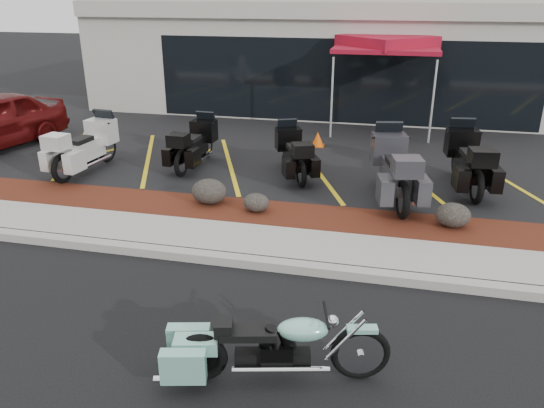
% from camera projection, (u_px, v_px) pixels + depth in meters
% --- Properties ---
extents(ground, '(90.00, 90.00, 0.00)m').
position_uv_depth(ground, '(260.00, 297.00, 7.77)').
color(ground, black).
rests_on(ground, ground).
extents(curb, '(24.00, 0.25, 0.15)m').
position_uv_depth(curb, '(274.00, 264.00, 8.56)').
color(curb, gray).
rests_on(curb, ground).
extents(sidewalk, '(24.00, 1.20, 0.15)m').
position_uv_depth(sidewalk, '(283.00, 245.00, 9.19)').
color(sidewalk, gray).
rests_on(sidewalk, ground).
extents(mulch_bed, '(24.00, 1.20, 0.16)m').
position_uv_depth(mulch_bed, '(296.00, 218.00, 10.27)').
color(mulch_bed, '#34190C').
rests_on(mulch_bed, ground).
extents(upper_lot, '(26.00, 9.60, 0.15)m').
position_uv_depth(upper_lot, '(330.00, 145.00, 15.15)').
color(upper_lot, black).
rests_on(upper_lot, ground).
extents(dealership_building, '(18.00, 8.16, 4.00)m').
position_uv_depth(dealership_building, '(353.00, 52.00, 20.08)').
color(dealership_building, '#A6A296').
rests_on(dealership_building, ground).
extents(boulder_left, '(0.72, 0.60, 0.51)m').
position_uv_depth(boulder_left, '(209.00, 191.00, 10.69)').
color(boulder_left, black).
rests_on(boulder_left, mulch_bed).
extents(boulder_mid, '(0.51, 0.43, 0.36)m').
position_uv_depth(boulder_mid, '(256.00, 203.00, 10.32)').
color(boulder_mid, black).
rests_on(boulder_mid, mulch_bed).
extents(boulder_right, '(0.63, 0.52, 0.45)m').
position_uv_depth(boulder_right, '(453.00, 215.00, 9.64)').
color(boulder_right, black).
rests_on(boulder_right, mulch_bed).
extents(hero_cruiser, '(2.66, 1.24, 0.91)m').
position_uv_depth(hero_cruiser, '(361.00, 346.00, 5.99)').
color(hero_cruiser, '#7CC1AA').
rests_on(hero_cruiser, ground).
extents(touring_white, '(1.11, 2.37, 1.34)m').
position_uv_depth(touring_white, '(106.00, 136.00, 13.15)').
color(touring_white, beige).
rests_on(touring_white, upper_lot).
extents(touring_black_front, '(0.91, 2.13, 1.22)m').
position_uv_depth(touring_black_front, '(206.00, 135.00, 13.48)').
color(touring_black_front, black).
rests_on(touring_black_front, upper_lot).
extents(touring_black_mid, '(1.54, 2.20, 1.20)m').
position_uv_depth(touring_black_mid, '(287.00, 143.00, 12.81)').
color(touring_black_mid, black).
rests_on(touring_black_mid, upper_lot).
extents(touring_grey, '(1.45, 2.64, 1.45)m').
position_uv_depth(touring_grey, '(387.00, 154.00, 11.50)').
color(touring_grey, '#313137').
rests_on(touring_grey, upper_lot).
extents(touring_black_rear, '(1.21, 2.48, 1.39)m').
position_uv_depth(touring_black_rear, '(459.00, 147.00, 12.11)').
color(touring_black_rear, black).
rests_on(touring_black_rear, upper_lot).
extents(traffic_cone, '(0.45, 0.45, 0.40)m').
position_uv_depth(traffic_cone, '(318.00, 139.00, 14.67)').
color(traffic_cone, '#D84F07').
rests_on(traffic_cone, upper_lot).
extents(popup_canopy, '(3.15, 3.15, 2.79)m').
position_uv_depth(popup_canopy, '(387.00, 44.00, 15.67)').
color(popup_canopy, silver).
rests_on(popup_canopy, upper_lot).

